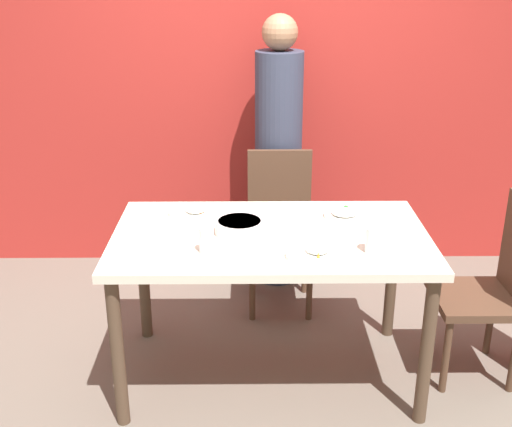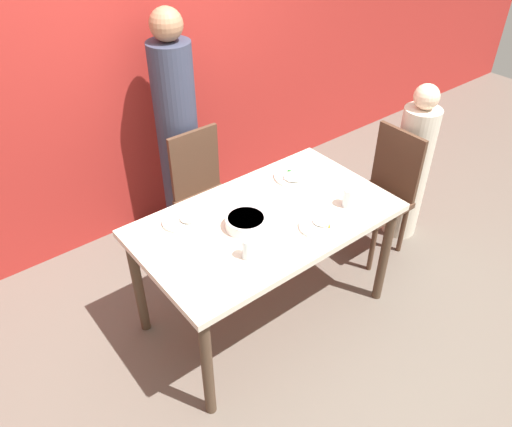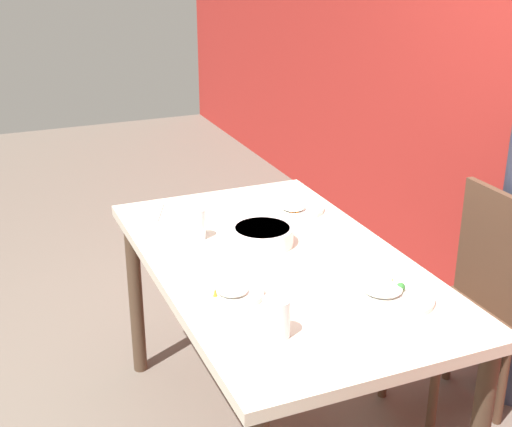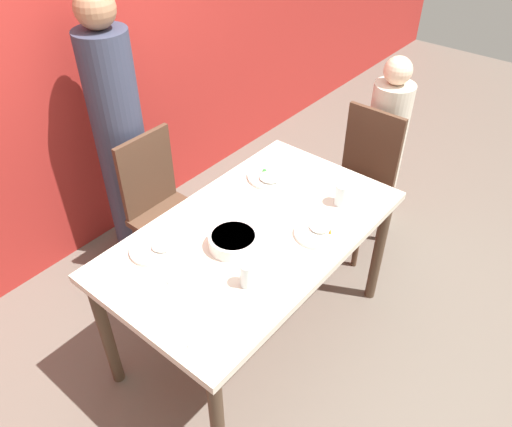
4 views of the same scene
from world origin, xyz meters
name	(u,v)px [view 4 (image 4 of 4)]	position (x,y,z in m)	size (l,w,h in m)	color
ground_plane	(254,333)	(0.00, 0.00, 0.00)	(10.00, 10.00, 0.00)	#60564C
wall_back	(54,43)	(0.00, 1.40, 1.35)	(10.00, 0.06, 2.70)	#A82823
dining_table	(254,244)	(0.00, 0.00, 0.69)	(1.47, 0.85, 0.78)	beige
chair_adult_spot	(163,206)	(0.08, 0.77, 0.49)	(0.40, 0.40, 0.93)	#4C3323
chair_child_spot	(359,178)	(1.08, 0.01, 0.49)	(0.40, 0.40, 0.93)	#4C3323
person_adult	(122,145)	(0.08, 1.08, 0.80)	(0.29, 0.29, 1.68)	#33384C
person_child	(383,151)	(1.37, 0.01, 0.56)	(0.26, 0.26, 1.21)	beige
bowl_curry	(233,240)	(-0.14, 0.00, 0.81)	(0.23, 0.23, 0.07)	white
plate_rice_adult	(319,232)	(0.17, -0.25, 0.79)	(0.23, 0.23, 0.05)	white
plate_rice_child	(271,176)	(0.39, 0.20, 0.79)	(0.25, 0.25, 0.05)	white
plate_noodles	(156,248)	(-0.39, 0.25, 0.79)	(0.23, 0.23, 0.04)	white
glass_water_tall	(343,194)	(0.44, -0.21, 0.83)	(0.08, 0.08, 0.12)	silver
glass_water_short	(248,275)	(-0.28, -0.20, 0.83)	(0.07, 0.07, 0.12)	silver
fork_steel	(210,337)	(-0.58, -0.27, 0.78)	(0.17, 0.09, 0.01)	silver
spoon_steel	(186,274)	(-0.41, 0.04, 0.78)	(0.18, 0.06, 0.01)	silver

